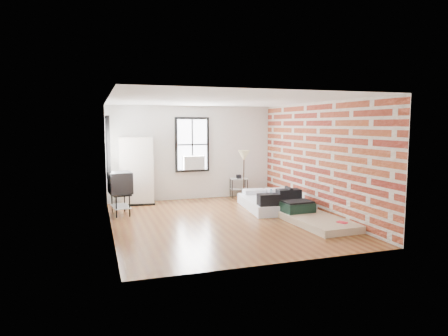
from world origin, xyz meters
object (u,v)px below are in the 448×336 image
object	(u,v)px
mattress_main	(274,202)
wardrobe	(137,171)
floor_lamp	(244,158)
tv_stand	(120,184)
side_table	(239,182)
mattress_bare	(313,218)

from	to	relation	value
mattress_main	wardrobe	bearing A→B (deg)	158.57
floor_lamp	tv_stand	bearing A→B (deg)	-170.98
side_table	tv_stand	xyz separation A→B (m)	(-3.62, -1.28, 0.29)
mattress_main	floor_lamp	size ratio (longest dim) A/B	1.47
mattress_bare	side_table	xyz separation A→B (m)	(-0.51, 3.54, 0.35)
mattress_main	tv_stand	distance (m)	4.04
mattress_bare	floor_lamp	world-z (taller)	floor_lamp
wardrobe	side_table	size ratio (longest dim) A/B	2.68
side_table	tv_stand	size ratio (longest dim) A/B	0.66
wardrobe	floor_lamp	distance (m)	3.06
mattress_bare	side_table	world-z (taller)	side_table
mattress_main	mattress_bare	xyz separation A→B (m)	(0.17, -1.71, -0.05)
wardrobe	tv_stand	xyz separation A→B (m)	(-0.53, -1.21, -0.18)
side_table	floor_lamp	bearing A→B (deg)	-98.87
side_table	floor_lamp	distance (m)	1.08
wardrobe	tv_stand	distance (m)	1.33
mattress_bare	floor_lamp	size ratio (longest dim) A/B	1.35
wardrobe	side_table	bearing A→B (deg)	7.55
wardrobe	floor_lamp	size ratio (longest dim) A/B	1.27
mattress_main	side_table	world-z (taller)	side_table
floor_lamp	wardrobe	bearing A→B (deg)	167.63
mattress_main	tv_stand	world-z (taller)	tv_stand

